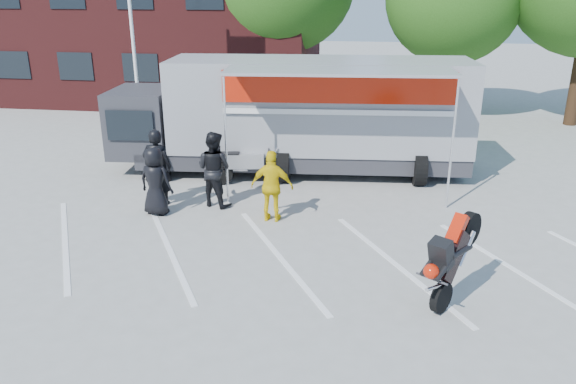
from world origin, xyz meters
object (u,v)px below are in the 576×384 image
(spectator_leather_a, at_px, (155,181))
(stunt_bike_rider, at_px, (457,299))
(transporter_truck, at_px, (302,171))
(parked_motorcycle, at_px, (249,184))
(spectator_hivis, at_px, (272,186))
(spectator_leather_b, at_px, (157,167))
(spectator_leather_c, at_px, (214,169))

(spectator_leather_a, bearing_deg, stunt_bike_rider, 165.06)
(transporter_truck, relative_size, parked_motorcycle, 4.74)
(parked_motorcycle, relative_size, spectator_leather_a, 1.31)
(transporter_truck, relative_size, spectator_leather_a, 6.19)
(transporter_truck, distance_m, spectator_hivis, 3.99)
(stunt_bike_rider, relative_size, spectator_hivis, 1.07)
(parked_motorcycle, bearing_deg, stunt_bike_rider, -147.49)
(parked_motorcycle, distance_m, spectator_leather_b, 2.84)
(transporter_truck, relative_size, spectator_leather_b, 5.34)
(transporter_truck, height_order, parked_motorcycle, transporter_truck)
(transporter_truck, height_order, spectator_hivis, spectator_hivis)
(stunt_bike_rider, relative_size, spectator_leather_c, 0.96)
(transporter_truck, distance_m, spectator_leather_a, 5.06)
(transporter_truck, height_order, stunt_bike_rider, transporter_truck)
(stunt_bike_rider, height_order, spectator_leather_a, spectator_leather_a)
(spectator_hivis, bearing_deg, spectator_leather_a, 3.22)
(transporter_truck, relative_size, spectator_hivis, 6.08)
(parked_motorcycle, bearing_deg, spectator_hivis, -165.19)
(parked_motorcycle, xyz_separation_m, spectator_leather_c, (-0.50, -1.68, 0.97))
(stunt_bike_rider, xyz_separation_m, spectator_leather_c, (-5.56, 3.88, 0.97))
(transporter_truck, xyz_separation_m, parked_motorcycle, (-1.36, -1.42, 0.00))
(spectator_leather_a, bearing_deg, spectator_leather_c, -137.99)
(spectator_leather_c, xyz_separation_m, spectator_hivis, (1.63, -0.79, -0.10))
(spectator_hivis, bearing_deg, transporter_truck, -90.35)
(spectator_leather_c, distance_m, spectator_hivis, 1.82)
(stunt_bike_rider, bearing_deg, spectator_hivis, 176.90)
(spectator_leather_b, bearing_deg, transporter_truck, -141.76)
(parked_motorcycle, relative_size, spectator_hivis, 1.28)
(spectator_leather_a, xyz_separation_m, spectator_hivis, (2.89, 0.01, 0.02))
(transporter_truck, relative_size, stunt_bike_rider, 5.70)
(parked_motorcycle, xyz_separation_m, stunt_bike_rider, (5.05, -5.56, 0.00))
(spectator_leather_b, bearing_deg, spectator_leather_a, 100.18)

